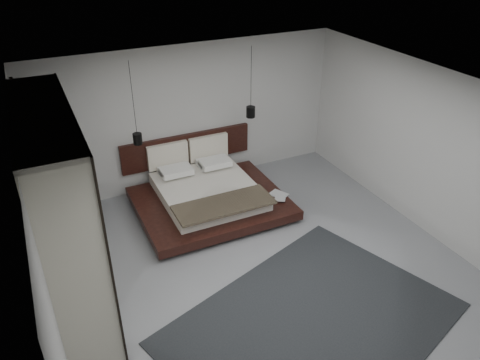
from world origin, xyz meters
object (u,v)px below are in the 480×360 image
wardrobe (62,215)px  pendant_right (251,112)px  lattice_screen (31,163)px  bed (207,193)px  pendant_left (137,138)px  rug (312,323)px

wardrobe → pendant_right: bearing=27.3°
lattice_screen → bed: bearing=-10.8°
bed → pendant_left: pendant_left is taller
rug → lattice_screen: bearing=127.8°
pendant_right → rug: pendant_right is taller
pendant_right → rug: 4.15m
bed → pendant_left: size_ratio=1.82×
bed → rug: (0.18, -3.33, -0.27)m
pendant_left → lattice_screen: bearing=175.7°
lattice_screen → wardrobe: bearing=-82.9°
lattice_screen → wardrobe: (0.25, -2.02, 0.13)m
bed → rug: bed is taller
lattice_screen → bed: (2.82, -0.54, -1.02)m
bed → pendant_right: size_ratio=1.99×
wardrobe → rug: size_ratio=0.78×
pendant_right → wardrobe: size_ratio=0.46×
pendant_right → rug: (-0.91, -3.73, -1.56)m
pendant_left → pendant_right: bearing=0.0°
pendant_right → rug: size_ratio=0.36×
pendant_right → wardrobe: (-3.66, -1.89, -0.14)m
lattice_screen → pendant_right: (3.91, -0.13, 0.27)m
bed → wardrobe: wardrobe is taller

